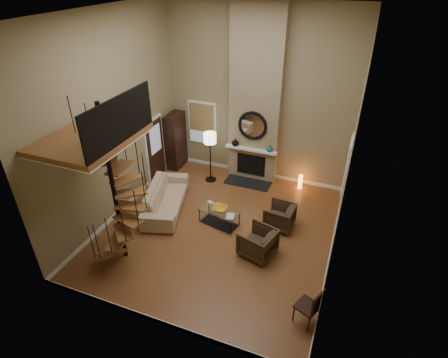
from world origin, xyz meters
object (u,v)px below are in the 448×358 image
at_px(floor_lamp, 210,142).
at_px(side_chair, 312,306).
at_px(sofa, 165,197).
at_px(coffee_table, 219,216).
at_px(hutch, 176,141).
at_px(armchair_near, 282,217).
at_px(armchair_far, 260,244).
at_px(accent_lamp, 300,182).

relative_size(floor_lamp, side_chair, 1.82).
bearing_deg(sofa, side_chair, -134.12).
bearing_deg(coffee_table, hutch, 135.68).
height_order(floor_lamp, side_chair, floor_lamp).
relative_size(sofa, armchair_near, 3.22).
bearing_deg(armchair_far, coffee_table, -103.80).
bearing_deg(side_chair, sofa, 152.27).
height_order(hutch, armchair_near, hutch).
xyz_separation_m(armchair_far, floor_lamp, (-2.56, 2.87, 1.06)).
xyz_separation_m(hutch, armchair_far, (4.07, -3.38, -0.60)).
height_order(sofa, side_chair, side_chair).
distance_m(armchair_near, side_chair, 3.12).
xyz_separation_m(sofa, armchair_far, (3.16, -0.88, -0.04)).
bearing_deg(hutch, side_chair, -41.56).
bearing_deg(hutch, armchair_far, -39.67).
bearing_deg(armchair_far, side_chair, 58.86).
bearing_deg(armchair_far, armchair_near, -176.03).
bearing_deg(armchair_near, sofa, -78.38).
bearing_deg(side_chair, hutch, 138.44).
bearing_deg(floor_lamp, coffee_table, -61.14).
bearing_deg(coffee_table, floor_lamp, 118.86).
distance_m(hutch, accent_lamp, 4.47).
distance_m(armchair_near, armchair_far, 1.29).
distance_m(coffee_table, floor_lamp, 2.65).
xyz_separation_m(sofa, accent_lamp, (3.50, 2.54, -0.15)).
relative_size(armchair_near, armchair_far, 0.93).
bearing_deg(sofa, accent_lamp, -70.40).
xyz_separation_m(armchair_far, side_chair, (1.52, -1.58, 0.17)).
relative_size(floor_lamp, accent_lamp, 3.64).
height_order(hutch, sofa, hutch).
height_order(sofa, floor_lamp, floor_lamp).
bearing_deg(floor_lamp, accent_lamp, 10.92).
bearing_deg(coffee_table, armchair_far, -28.79).
distance_m(floor_lamp, accent_lamp, 3.17).
xyz_separation_m(sofa, coffee_table, (1.76, -0.11, -0.11)).
distance_m(sofa, floor_lamp, 2.31).
xyz_separation_m(coffee_table, side_chair, (2.92, -2.35, 0.24)).
distance_m(armchair_near, accent_lamp, 2.17).
height_order(armchair_near, floor_lamp, floor_lamp).
bearing_deg(armchair_far, floor_lamp, -123.26).
relative_size(sofa, coffee_table, 2.05).
bearing_deg(coffee_table, sofa, 176.39).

